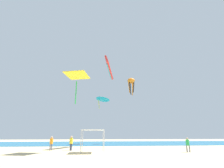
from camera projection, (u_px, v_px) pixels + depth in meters
ground at (124, 158)px, 15.70m from camera, size 110.00×110.00×0.10m
ocean_strip at (106, 143)px, 40.36m from camera, size 110.00×20.25×0.03m
canopy_tent at (93, 131)px, 20.57m from camera, size 2.62×2.69×2.57m
person_near_tent at (188, 143)px, 20.80m from camera, size 0.43×0.40×1.68m
person_leftmost at (51, 142)px, 23.02m from camera, size 0.42×0.45×1.78m
person_central at (71, 142)px, 22.81m from camera, size 0.44×0.48×1.83m
kite_delta_teal at (103, 98)px, 40.55m from camera, size 4.59×4.58×2.94m
kite_parafoil_red at (109, 68)px, 32.23m from camera, size 2.03×5.34×3.27m
kite_octopus_orange at (131, 82)px, 42.39m from camera, size 2.22×2.22×4.24m
kite_diamond_yellow at (77, 77)px, 22.93m from camera, size 3.49×3.49×3.97m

